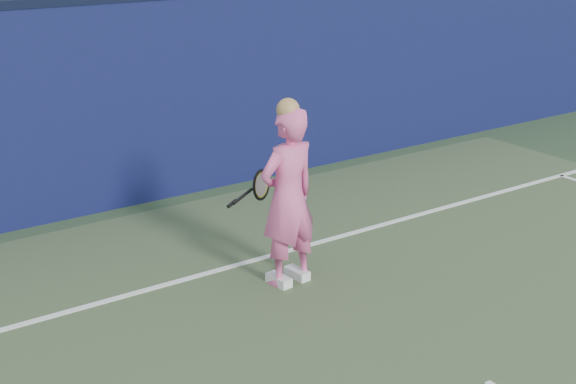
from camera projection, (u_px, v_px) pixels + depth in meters
backstop_wall at (165, 99)px, 10.15m from camera, size 24.00×0.40×2.50m
player at (288, 197)px, 7.71m from camera, size 0.70×0.50×1.87m
racket at (259, 186)px, 8.05m from camera, size 0.60×0.20×0.32m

